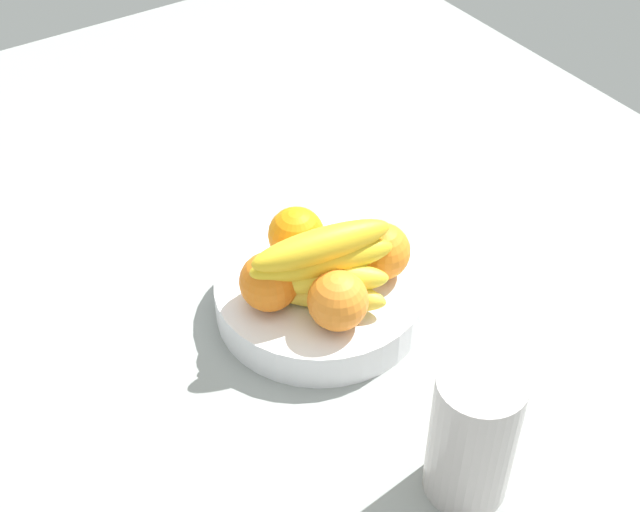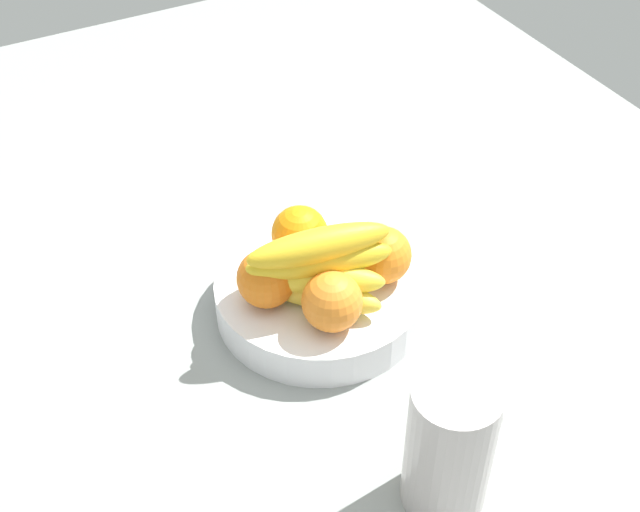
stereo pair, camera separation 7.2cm
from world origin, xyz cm
name	(u,v)px [view 1 (the left image)]	position (x,y,z in cm)	size (l,w,h in cm)	color
ground_plane	(322,336)	(0.00, 0.00, -1.50)	(180.00, 140.00, 3.00)	gray
fruit_bowl	(320,295)	(2.91, -1.64, 2.41)	(25.86, 25.86, 4.82)	white
orange_front_left	(296,235)	(8.23, -1.66, 8.33)	(7.03, 7.03, 7.03)	orange
orange_front_right	(269,282)	(2.87, 5.43, 8.33)	(7.03, 7.03, 7.03)	orange
orange_center	(338,301)	(-4.09, 0.55, 8.33)	(7.03, 7.03, 7.03)	orange
orange_back_left	(381,251)	(0.08, -8.56, 8.33)	(7.03, 7.03, 7.03)	orange
banana_bunch	(319,269)	(-0.17, 0.50, 10.12)	(15.17, 18.06, 10.60)	yellow
thermos_tumbler	(469,438)	(-26.60, 0.44, 8.04)	(8.61, 8.61, 16.07)	#BDB4B2
jar_lid	(489,395)	(-19.75, -9.45, 0.88)	(6.05, 6.05, 1.77)	white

